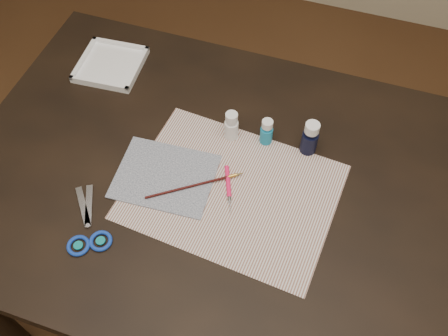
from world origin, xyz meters
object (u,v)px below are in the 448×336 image
(paint_bottle_cyan, at_px, (267,132))
(paint_bottle_navy, at_px, (310,138))
(scissors, at_px, (84,220))
(palette_tray, at_px, (111,64))
(canvas, at_px, (165,176))
(paint_bottle_white, at_px, (231,126))
(paper, at_px, (232,191))

(paint_bottle_cyan, distance_m, paint_bottle_navy, 0.11)
(scissors, xyz_separation_m, palette_tray, (-0.16, 0.47, 0.01))
(canvas, relative_size, scissors, 1.16)
(paint_bottle_white, distance_m, paint_bottle_cyan, 0.09)
(paint_bottle_white, xyz_separation_m, palette_tray, (-0.40, 0.13, -0.03))
(canvas, bearing_deg, palette_tray, 134.07)
(canvas, xyz_separation_m, palette_tray, (-0.29, 0.30, 0.01))
(paint_bottle_white, bearing_deg, paint_bottle_navy, 5.77)
(paint_bottle_navy, distance_m, scissors, 0.57)
(canvas, relative_size, paint_bottle_white, 2.73)
(paper, bearing_deg, paint_bottle_white, 108.92)
(paper, distance_m, paint_bottle_white, 0.17)
(paper, distance_m, paint_bottle_cyan, 0.18)
(paint_bottle_white, bearing_deg, paint_bottle_cyan, 8.41)
(canvas, relative_size, paint_bottle_navy, 2.37)
(paint_bottle_white, xyz_separation_m, scissors, (-0.24, -0.34, -0.04))
(paint_bottle_cyan, relative_size, palette_tray, 0.45)
(paint_bottle_white, bearing_deg, palette_tray, 162.15)
(paint_bottle_white, height_order, scissors, paint_bottle_white)
(canvas, distance_m, paint_bottle_white, 0.21)
(paint_bottle_cyan, bearing_deg, canvas, -137.57)
(paint_bottle_cyan, xyz_separation_m, scissors, (-0.33, -0.35, -0.03))
(paper, height_order, scissors, scissors)
(paper, xyz_separation_m, palette_tray, (-0.46, 0.29, 0.01))
(paper, distance_m, canvas, 0.17)
(paint_bottle_cyan, bearing_deg, palette_tray, 166.61)
(paper, bearing_deg, paint_bottle_cyan, 78.93)
(canvas, height_order, scissors, scissors)
(scissors, height_order, palette_tray, palette_tray)
(paint_bottle_navy, height_order, palette_tray, paint_bottle_navy)
(paint_bottle_cyan, relative_size, paint_bottle_navy, 0.78)
(paint_bottle_navy, bearing_deg, palette_tray, 169.57)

